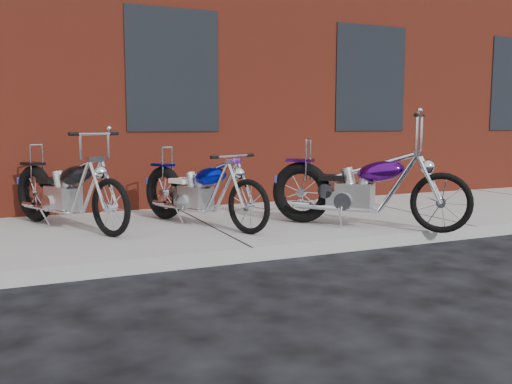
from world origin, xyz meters
name	(u,v)px	position (x,y,z in m)	size (l,w,h in m)	color
ground	(252,262)	(0.00, 0.00, 0.00)	(120.00, 120.00, 0.00)	black
sidewalk	(206,229)	(0.00, 1.50, 0.07)	(22.00, 3.00, 0.15)	#A1A09E
building_brick	(115,11)	(0.00, 8.00, 4.00)	(22.00, 10.00, 8.00)	maroon
chopper_purple	(362,191)	(1.67, 0.52, 0.59)	(1.73, 1.88, 1.37)	black
chopper_blue	(200,194)	(-0.10, 1.43, 0.55)	(1.00, 2.05, 0.96)	black
chopper_third	(67,194)	(-1.63, 1.89, 0.56)	(1.17, 2.07, 1.16)	black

